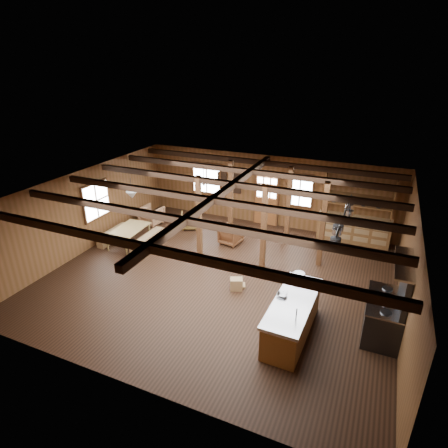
# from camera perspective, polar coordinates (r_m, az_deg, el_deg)

# --- Properties ---
(room) EXTENTS (10.04, 9.04, 2.84)m
(room) POSITION_cam_1_polar(r_m,az_deg,el_deg) (10.87, -0.60, -1.86)
(room) COLOR black
(room) RESTS_ON ground
(ceiling_joists) EXTENTS (9.80, 8.82, 0.18)m
(ceiling_joists) POSITION_cam_1_polar(r_m,az_deg,el_deg) (10.53, -0.24, 4.82)
(ceiling_joists) COLOR black
(ceiling_joists) RESTS_ON ceiling
(timber_posts) EXTENTS (3.95, 2.35, 2.80)m
(timber_posts) POSITION_cam_1_polar(r_m,az_deg,el_deg) (12.48, 5.49, 1.53)
(timber_posts) COLOR #412012
(timber_posts) RESTS_ON floor
(back_door) EXTENTS (1.02, 0.08, 2.15)m
(back_door) POSITION_cam_1_polar(r_m,az_deg,el_deg) (14.92, 6.42, 3.13)
(back_door) COLOR brown
(back_door) RESTS_ON floor
(window_back_left) EXTENTS (1.32, 0.06, 1.32)m
(window_back_left) POSITION_cam_1_polar(r_m,az_deg,el_deg) (15.60, -2.65, 6.98)
(window_back_left) COLOR white
(window_back_left) RESTS_ON wall_back
(window_back_right) EXTENTS (1.02, 0.06, 1.32)m
(window_back_right) POSITION_cam_1_polar(r_m,az_deg,el_deg) (14.39, 11.51, 5.06)
(window_back_right) COLOR white
(window_back_right) RESTS_ON wall_back
(window_left) EXTENTS (0.14, 1.24, 1.32)m
(window_left) POSITION_cam_1_polar(r_m,az_deg,el_deg) (13.78, -18.92, 3.39)
(window_left) COLOR white
(window_left) RESTS_ON wall_back
(notice_boards) EXTENTS (1.08, 0.03, 0.90)m
(notice_boards) POSITION_cam_1_polar(r_m,az_deg,el_deg) (15.15, 1.12, 6.64)
(notice_boards) COLOR white
(notice_boards) RESTS_ON wall_back
(back_counter) EXTENTS (2.55, 0.60, 2.45)m
(back_counter) POSITION_cam_1_polar(r_m,az_deg,el_deg) (14.26, 19.18, -0.32)
(back_counter) COLOR brown
(back_counter) RESTS_ON floor
(pendant_lamps) EXTENTS (1.86, 2.36, 0.66)m
(pendant_lamps) POSITION_cam_1_polar(r_m,az_deg,el_deg) (12.36, -8.30, 5.38)
(pendant_lamps) COLOR #2F3032
(pendant_lamps) RESTS_ON ceiling
(pot_rack) EXTENTS (0.39, 3.00, 0.43)m
(pot_rack) POSITION_cam_1_polar(r_m,az_deg,el_deg) (9.94, 17.51, -0.08)
(pot_rack) COLOR #2F3032
(pot_rack) RESTS_ON ceiling
(kitchen_island) EXTENTS (0.94, 2.52, 1.20)m
(kitchen_island) POSITION_cam_1_polar(r_m,az_deg,el_deg) (9.32, 10.33, -13.80)
(kitchen_island) COLOR brown
(kitchen_island) RESTS_ON floor
(step_stool) EXTENTS (0.47, 0.41, 0.35)m
(step_stool) POSITION_cam_1_polar(r_m,az_deg,el_deg) (10.91, 1.89, -9.13)
(step_stool) COLOR #936943
(step_stool) RESTS_ON floor
(commercial_range) EXTENTS (0.84, 1.63, 2.02)m
(commercial_range) POSITION_cam_1_polar(r_m,az_deg,el_deg) (9.84, 23.52, -12.17)
(commercial_range) COLOR #2F3032
(commercial_range) RESTS_ON floor
(dining_table) EXTENTS (1.01, 1.70, 0.58)m
(dining_table) POSITION_cam_1_polar(r_m,az_deg,el_deg) (13.82, -14.14, -1.86)
(dining_table) COLOR #9B7E46
(dining_table) RESTS_ON floor
(bench_wall) EXTENTS (0.28, 1.51, 0.42)m
(bench_wall) POSITION_cam_1_polar(r_m,az_deg,el_deg) (14.30, -16.51, -1.62)
(bench_wall) COLOR #936943
(bench_wall) RESTS_ON floor
(bench_aisle) EXTENTS (0.31, 1.67, 0.46)m
(bench_aisle) POSITION_cam_1_polar(r_m,az_deg,el_deg) (13.43, -11.57, -2.66)
(bench_aisle) COLOR #936943
(bench_aisle) RESTS_ON floor
(armchair_a) EXTENTS (0.90, 0.91, 0.63)m
(armchair_a) POSITION_cam_1_polar(r_m,az_deg,el_deg) (14.74, -5.24, 0.55)
(armchair_a) COLOR brown
(armchair_a) RESTS_ON floor
(armchair_b) EXTENTS (0.80, 0.82, 0.65)m
(armchair_b) POSITION_cam_1_polar(r_m,az_deg,el_deg) (13.44, 1.06, -1.68)
(armchair_b) COLOR brown
(armchair_b) RESTS_ON floor
(armchair_c) EXTENTS (0.88, 0.90, 0.74)m
(armchair_c) POSITION_cam_1_polar(r_m,az_deg,el_deg) (15.31, -10.95, 1.34)
(armchair_c) COLOR #996A45
(armchair_c) RESTS_ON floor
(counter_pot) EXTENTS (0.29, 0.29, 0.17)m
(counter_pot) POSITION_cam_1_polar(r_m,az_deg,el_deg) (9.84, 11.35, -7.77)
(counter_pot) COLOR silver
(counter_pot) RESTS_ON kitchen_island
(bowl) EXTENTS (0.25, 0.25, 0.06)m
(bowl) POSITION_cam_1_polar(r_m,az_deg,el_deg) (9.16, 8.84, -10.60)
(bowl) COLOR silver
(bowl) RESTS_ON kitchen_island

